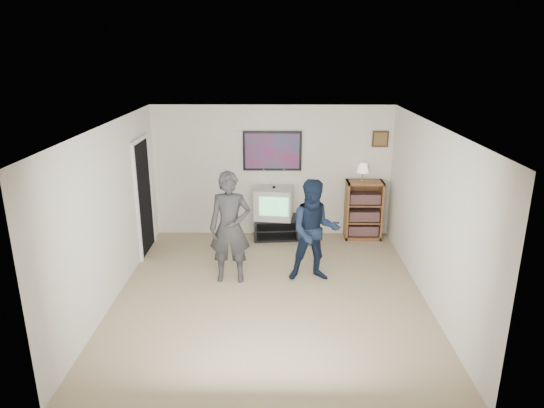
{
  "coord_description": "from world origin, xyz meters",
  "views": [
    {
      "loc": [
        0.11,
        -6.43,
        3.48
      ],
      "look_at": [
        0.02,
        0.79,
        1.15
      ],
      "focal_mm": 32.0,
      "sensor_mm": 36.0,
      "label": 1
    }
  ],
  "objects_px": {
    "media_stand": "(276,228)",
    "person_short": "(315,231)",
    "person_tall": "(230,228)",
    "crt_television": "(274,203)",
    "bookshelf": "(363,210)"
  },
  "relations": [
    {
      "from": "media_stand",
      "to": "person_short",
      "type": "bearing_deg",
      "value": -75.79
    },
    {
      "from": "crt_television",
      "to": "person_short",
      "type": "relative_size",
      "value": 0.42
    },
    {
      "from": "media_stand",
      "to": "bookshelf",
      "type": "relative_size",
      "value": 0.79
    },
    {
      "from": "media_stand",
      "to": "bookshelf",
      "type": "height_order",
      "value": "bookshelf"
    },
    {
      "from": "media_stand",
      "to": "person_tall",
      "type": "bearing_deg",
      "value": -116.58
    },
    {
      "from": "person_tall",
      "to": "person_short",
      "type": "height_order",
      "value": "person_tall"
    },
    {
      "from": "media_stand",
      "to": "person_short",
      "type": "xyz_separation_m",
      "value": [
        0.6,
        -1.72,
        0.6
      ]
    },
    {
      "from": "crt_television",
      "to": "person_short",
      "type": "xyz_separation_m",
      "value": [
        0.64,
        -1.72,
        0.1
      ]
    },
    {
      "from": "bookshelf",
      "to": "person_tall",
      "type": "bearing_deg",
      "value": -142.45
    },
    {
      "from": "crt_television",
      "to": "person_tall",
      "type": "bearing_deg",
      "value": -103.24
    },
    {
      "from": "bookshelf",
      "to": "person_tall",
      "type": "relative_size",
      "value": 0.64
    },
    {
      "from": "person_short",
      "to": "person_tall",
      "type": "bearing_deg",
      "value": 178.72
    },
    {
      "from": "media_stand",
      "to": "crt_television",
      "type": "relative_size",
      "value": 1.29
    },
    {
      "from": "media_stand",
      "to": "person_tall",
      "type": "xyz_separation_m",
      "value": [
        -0.69,
        -1.76,
        0.66
      ]
    },
    {
      "from": "media_stand",
      "to": "person_tall",
      "type": "height_order",
      "value": "person_tall"
    }
  ]
}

